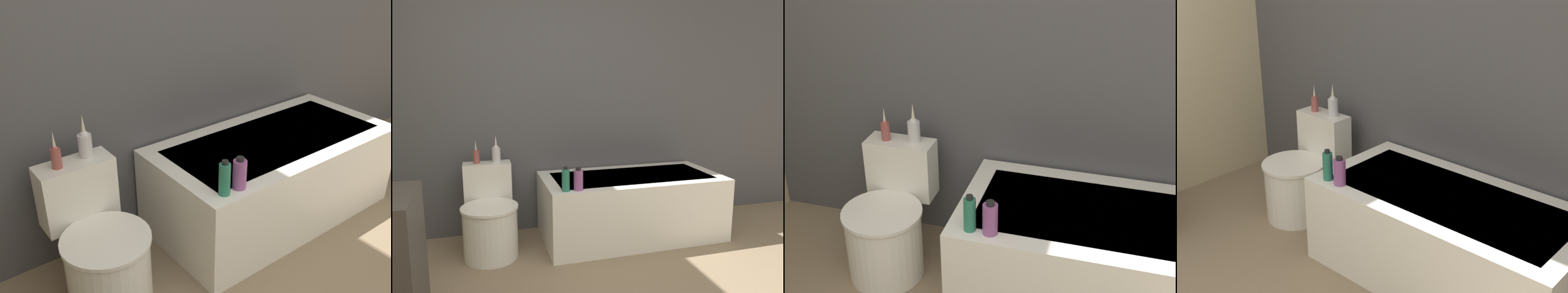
# 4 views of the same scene
# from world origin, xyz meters

# --- Properties ---
(wall_back_tiled) EXTENTS (6.40, 0.06, 2.60)m
(wall_back_tiled) POSITION_xyz_m (0.00, 2.30, 1.30)
(wall_back_tiled) COLOR #4C4C51
(wall_back_tiled) RESTS_ON ground_plane
(bathtub) EXTENTS (1.56, 0.77, 0.55)m
(bathtub) POSITION_xyz_m (0.75, 1.86, 0.28)
(bathtub) COLOR white
(bathtub) RESTS_ON ground
(toilet) EXTENTS (0.44, 0.60, 0.70)m
(toilet) POSITION_xyz_m (-0.47, 1.84, 0.29)
(toilet) COLOR white
(toilet) RESTS_ON ground
(vase_gold) EXTENTS (0.05, 0.05, 0.20)m
(vase_gold) POSITION_xyz_m (-0.56, 2.06, 0.77)
(vase_gold) COLOR #994C47
(vase_gold) RESTS_ON toilet
(vase_silver) EXTENTS (0.07, 0.07, 0.23)m
(vase_silver) POSITION_xyz_m (-0.39, 2.08, 0.78)
(vase_silver) COLOR silver
(vase_silver) RESTS_ON toilet
(shampoo_bottle_tall) EXTENTS (0.06, 0.06, 0.19)m
(shampoo_bottle_tall) POSITION_xyz_m (0.09, 1.56, 0.64)
(shampoo_bottle_tall) COLOR #267259
(shampoo_bottle_tall) RESTS_ON bathtub
(shampoo_bottle_short) EXTENTS (0.07, 0.07, 0.18)m
(shampoo_bottle_short) POSITION_xyz_m (0.19, 1.56, 0.64)
(shampoo_bottle_short) COLOR #8C4C8C
(shampoo_bottle_short) RESTS_ON bathtub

